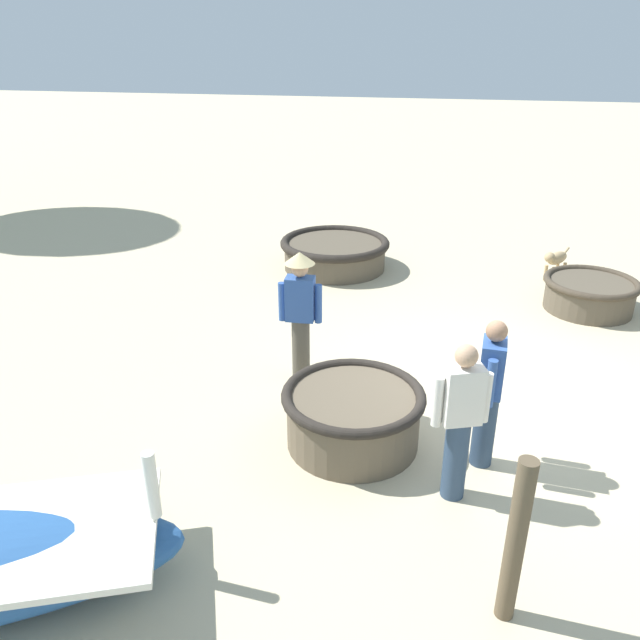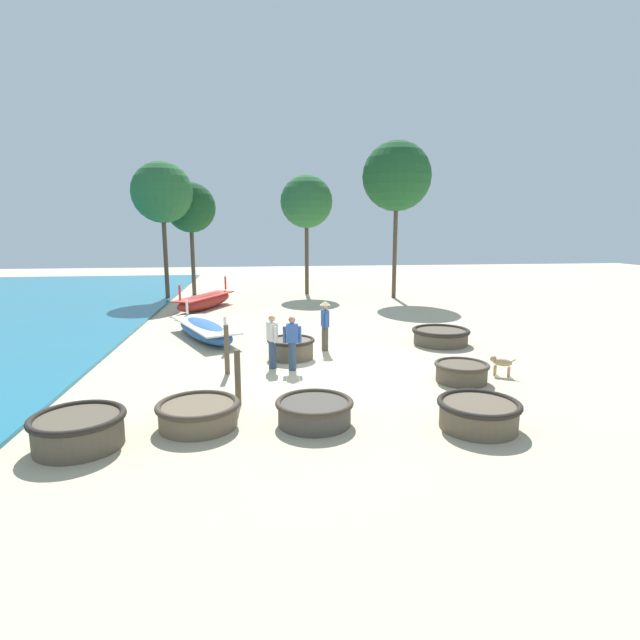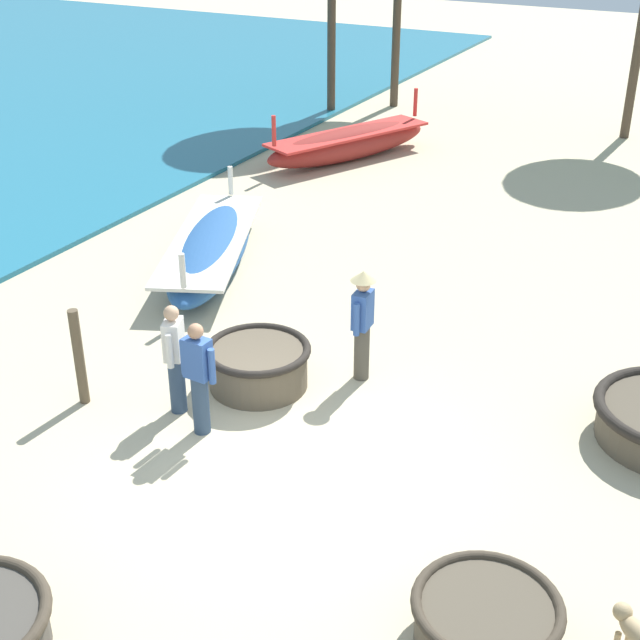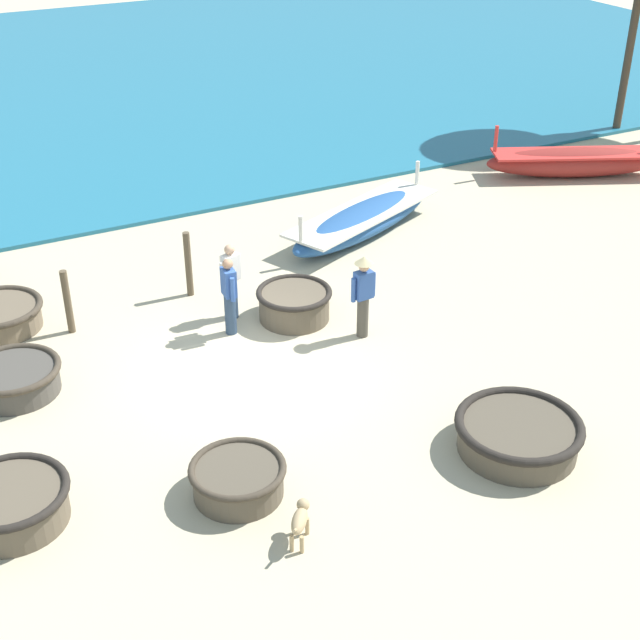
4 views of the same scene
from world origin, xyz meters
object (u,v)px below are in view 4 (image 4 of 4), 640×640
at_px(dog, 300,520).
at_px(long_boat_ochre_hull, 574,162).
at_px(fisherman_by_coracle, 231,279).
at_px(coracle_upturned, 14,378).
at_px(fisherman_standing_left, 363,291).
at_px(coracle_front_left, 294,303).
at_px(coracle_center, 11,503).
at_px(mooring_post_inland, 188,264).
at_px(mooring_post_shoreline, 68,302).
at_px(coracle_front_right, 518,434).
at_px(long_boat_white_hull, 363,220).
at_px(coracle_far_right, 238,478).
at_px(fisherman_hauling, 229,294).

bearing_deg(dog, long_boat_ochre_hull, 125.48).
distance_m(fisherman_by_coracle, dog, 6.42).
distance_m(coracle_upturned, fisherman_standing_left, 6.38).
bearing_deg(coracle_front_left, dog, -25.22).
height_order(coracle_center, fisherman_standing_left, fisherman_standing_left).
bearing_deg(mooring_post_inland, coracle_upturned, -63.06).
bearing_deg(fisherman_standing_left, mooring_post_shoreline, -118.85).
height_order(long_boat_ochre_hull, dog, long_boat_ochre_hull).
bearing_deg(mooring_post_shoreline, coracle_front_right, 37.70).
relative_size(coracle_front_right, long_boat_white_hull, 0.41).
distance_m(coracle_upturned, coracle_front_left, 5.39).
xyz_separation_m(coracle_far_right, dog, (1.29, 0.38, 0.09)).
distance_m(coracle_far_right, fisherman_by_coracle, 5.32).
bearing_deg(fisherman_standing_left, fisherman_hauling, -119.69).
relative_size(long_boat_ochre_hull, mooring_post_shoreline, 3.71).
bearing_deg(coracle_center, coracle_front_left, 119.15).
relative_size(coracle_front_right, coracle_front_left, 1.35).
distance_m(coracle_far_right, mooring_post_shoreline, 5.91).
relative_size(dog, mooring_post_inland, 0.41).
distance_m(coracle_upturned, coracle_center, 3.34).
height_order(coracle_front_right, coracle_front_left, coracle_front_left).
distance_m(coracle_front_left, fisherman_standing_left, 1.59).
height_order(coracle_upturned, fisherman_standing_left, fisherman_standing_left).
xyz_separation_m(fisherman_hauling, mooring_post_shoreline, (-1.45, -2.71, -0.19)).
bearing_deg(fisherman_hauling, mooring_post_shoreline, -118.17).
bearing_deg(long_boat_white_hull, coracle_front_left, -47.62).
height_order(coracle_front_right, fisherman_by_coracle, fisherman_by_coracle).
relative_size(coracle_far_right, dog, 2.52).
bearing_deg(mooring_post_inland, long_boat_white_hull, 102.71).
bearing_deg(long_boat_white_hull, dog, -34.49).
bearing_deg(coracle_upturned, coracle_center, -11.37).
relative_size(fisherman_by_coracle, mooring_post_inland, 1.12).
bearing_deg(coracle_front_right, mooring_post_shoreline, -142.30).
bearing_deg(fisherman_standing_left, coracle_front_right, 5.61).
height_order(long_boat_white_hull, dog, long_boat_white_hull).
bearing_deg(coracle_far_right, dog, 16.28).
bearing_deg(fisherman_hauling, mooring_post_inland, -175.20).
relative_size(coracle_upturned, coracle_front_left, 1.09).
height_order(long_boat_ochre_hull, fisherman_standing_left, fisherman_standing_left).
distance_m(fisherman_hauling, mooring_post_shoreline, 3.08).
xyz_separation_m(coracle_far_right, long_boat_ochre_hull, (-7.90, 13.27, 0.13)).
height_order(coracle_front_right, coracle_far_right, coracle_front_right).
distance_m(coracle_upturned, long_boat_white_hull, 9.15).
bearing_deg(mooring_post_inland, coracle_front_right, 20.75).
relative_size(dog, mooring_post_shoreline, 0.44).
distance_m(mooring_post_shoreline, mooring_post_inland, 2.59).
bearing_deg(coracle_front_right, long_boat_white_hull, 166.68).
xyz_separation_m(dog, mooring_post_shoreline, (-7.10, -1.40, 0.28)).
bearing_deg(long_boat_white_hull, fisherman_hauling, -57.55).
height_order(fisherman_by_coracle, dog, fisherman_by_coracle).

